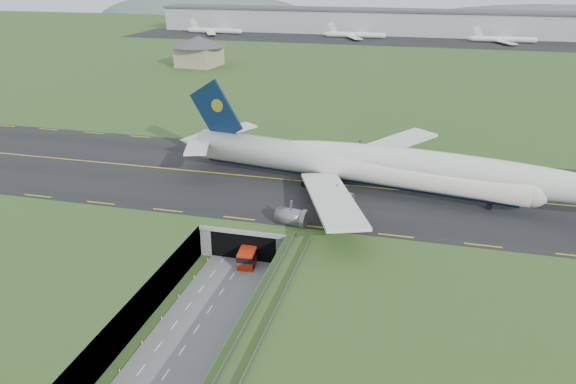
# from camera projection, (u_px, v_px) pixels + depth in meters

# --- Properties ---
(ground) EXTENTS (900.00, 900.00, 0.00)m
(ground) POSITION_uv_depth(u_px,v_px,m) (228.00, 283.00, 92.24)
(ground) COLOR #345A24
(ground) RESTS_ON ground
(airfield_deck) EXTENTS (800.00, 800.00, 6.00)m
(airfield_deck) POSITION_uv_depth(u_px,v_px,m) (227.00, 267.00, 91.10)
(airfield_deck) COLOR gray
(airfield_deck) RESTS_ON ground
(trench_road) EXTENTS (12.00, 75.00, 0.20)m
(trench_road) POSITION_uv_depth(u_px,v_px,m) (211.00, 308.00, 85.48)
(trench_road) COLOR slate
(trench_road) RESTS_ON ground
(taxiway) EXTENTS (800.00, 44.00, 0.18)m
(taxiway) POSITION_uv_depth(u_px,v_px,m) (280.00, 179.00, 119.49)
(taxiway) COLOR black
(taxiway) RESTS_ON airfield_deck
(tunnel_portal) EXTENTS (17.00, 22.30, 6.00)m
(tunnel_portal) POSITION_uv_depth(u_px,v_px,m) (258.00, 223.00, 105.95)
(tunnel_portal) COLOR gray
(tunnel_portal) RESTS_ON ground
(guideway) EXTENTS (3.00, 53.00, 7.05)m
(guideway) POSITION_uv_depth(u_px,v_px,m) (256.00, 336.00, 70.56)
(guideway) COLOR #A8A8A3
(guideway) RESTS_ON ground
(jumbo_jet) EXTENTS (96.56, 61.16, 20.52)m
(jumbo_jet) POSITION_uv_depth(u_px,v_px,m) (383.00, 167.00, 110.48)
(jumbo_jet) COLOR white
(jumbo_jet) RESTS_ON ground
(shuttle_tram) EXTENTS (3.57, 7.70, 3.04)m
(shuttle_tram) POSITION_uv_depth(u_px,v_px,m) (249.00, 254.00, 98.19)
(shuttle_tram) COLOR red
(shuttle_tram) RESTS_ON ground
(service_building) EXTENTS (26.75, 26.75, 13.09)m
(service_building) POSITION_uv_depth(u_px,v_px,m) (199.00, 48.00, 246.79)
(service_building) COLOR tan
(service_building) RESTS_ON ground
(cargo_terminal) EXTENTS (320.00, 67.00, 15.60)m
(cargo_terminal) POSITION_uv_depth(u_px,v_px,m) (390.00, 22.00, 355.24)
(cargo_terminal) COLOR #B2B2B2
(cargo_terminal) RESTS_ON ground
(distant_hills) EXTENTS (700.00, 91.00, 60.00)m
(distant_hills) POSITION_uv_depth(u_px,v_px,m) (481.00, 31.00, 464.17)
(distant_hills) COLOR #50605B
(distant_hills) RESTS_ON ground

